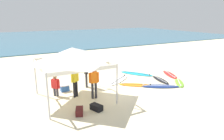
# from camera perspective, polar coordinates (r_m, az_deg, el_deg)

# --- Properties ---
(ground_plane) EXTENTS (80.00, 80.00, 0.00)m
(ground_plane) POSITION_cam_1_polar(r_m,az_deg,el_deg) (11.76, 1.79, -6.27)
(ground_plane) COLOR beige
(sea) EXTENTS (80.00, 36.00, 0.10)m
(sea) POSITION_cam_1_polar(r_m,az_deg,el_deg) (42.53, -21.22, 8.41)
(sea) COLOR #386B84
(sea) RESTS_ON ground
(canopy_tent) EXTENTS (3.43, 3.43, 2.75)m
(canopy_tent) POSITION_cam_1_polar(r_m,az_deg,el_deg) (10.39, -11.14, 4.30)
(canopy_tent) COLOR #B7B7BC
(canopy_tent) RESTS_ON ground
(surfboard_orange) EXTENTS (2.09, 1.79, 0.19)m
(surfboard_orange) POSITION_cam_1_polar(r_m,az_deg,el_deg) (12.93, 6.89, -4.20)
(surfboard_orange) COLOR orange
(surfboard_orange) RESTS_ON ground
(surfboard_black) EXTENTS (0.89, 1.97, 0.19)m
(surfboard_black) POSITION_cam_1_polar(r_m,az_deg,el_deg) (14.24, 13.53, -2.69)
(surfboard_black) COLOR black
(surfboard_black) RESTS_ON ground
(surfboard_cyan) EXTENTS (1.99, 2.50, 0.19)m
(surfboard_cyan) POSITION_cam_1_polar(r_m,az_deg,el_deg) (15.39, 6.96, -1.03)
(surfboard_cyan) COLOR #23B2CC
(surfboard_cyan) RESTS_ON ground
(surfboard_lime) EXTENTS (1.51, 1.73, 0.19)m
(surfboard_lime) POSITION_cam_1_polar(r_m,az_deg,el_deg) (13.93, 18.49, -3.45)
(surfboard_lime) COLOR #7AD12D
(surfboard_lime) RESTS_ON ground
(surfboard_red) EXTENTS (1.36, 2.26, 0.19)m
(surfboard_red) POSITION_cam_1_polar(r_m,az_deg,el_deg) (15.67, 16.09, -1.23)
(surfboard_red) COLOR red
(surfboard_red) RESTS_ON ground
(surfboard_white) EXTENTS (2.51, 1.99, 0.19)m
(surfboard_white) POSITION_cam_1_polar(r_m,az_deg,el_deg) (13.77, 1.75, -2.87)
(surfboard_white) COLOR white
(surfboard_white) RESTS_ON ground
(surfboard_navy) EXTENTS (2.46, 1.84, 0.19)m
(surfboard_navy) POSITION_cam_1_polar(r_m,az_deg,el_deg) (12.94, 13.26, -4.48)
(surfboard_navy) COLOR navy
(surfboard_navy) RESTS_ON ground
(person_black) EXTENTS (0.35, 0.51, 1.71)m
(person_black) POSITION_cam_1_polar(r_m,az_deg,el_deg) (12.40, -7.32, -0.44)
(person_black) COLOR #2D2D33
(person_black) RESTS_ON ground
(person_orange) EXTENTS (0.54, 0.30, 1.71)m
(person_orange) POSITION_cam_1_polar(r_m,az_deg,el_deg) (10.62, -5.14, -3.05)
(person_orange) COLOR #2D2D33
(person_orange) RESTS_ON ground
(person_yellow) EXTENTS (0.49, 0.37, 1.71)m
(person_yellow) POSITION_cam_1_polar(r_m,az_deg,el_deg) (10.96, -10.44, -2.66)
(person_yellow) COLOR black
(person_yellow) RESTS_ON ground
(person_red) EXTENTS (0.40, 0.43, 1.20)m
(person_red) POSITION_cam_1_polar(r_m,az_deg,el_deg) (11.44, -15.73, -3.98)
(person_red) COLOR #383842
(person_red) RESTS_ON ground
(gear_bag_near_tent) EXTENTS (0.51, 0.67, 0.28)m
(gear_bag_near_tent) POSITION_cam_1_polar(r_m,az_deg,el_deg) (9.61, -4.44, -10.51)
(gear_bag_near_tent) COLOR black
(gear_bag_near_tent) RESTS_ON ground
(gear_bag_by_pole) EXTENTS (0.52, 0.68, 0.28)m
(gear_bag_by_pole) POSITION_cam_1_polar(r_m,az_deg,el_deg) (9.34, -9.22, -11.47)
(gear_bag_by_pole) COLOR #4C1919
(gear_bag_by_pole) RESTS_ON ground
(cooler_box) EXTENTS (0.50, 0.36, 0.39)m
(cooler_box) POSITION_cam_1_polar(r_m,az_deg,el_deg) (12.17, -13.25, -4.95)
(cooler_box) COLOR #2D60B7
(cooler_box) RESTS_ON ground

